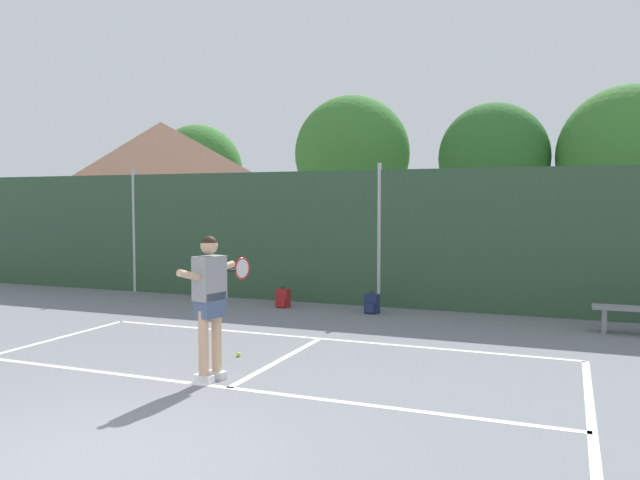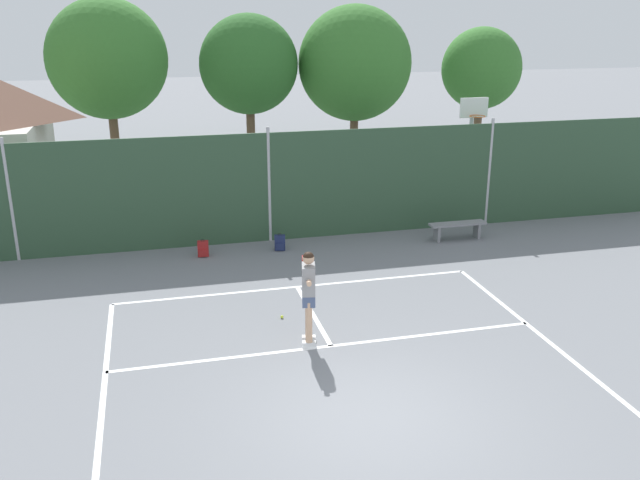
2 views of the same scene
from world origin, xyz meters
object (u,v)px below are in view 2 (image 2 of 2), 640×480
Objects in this scene: tennis_ball at (282,317)px; courtside_bench at (457,227)px; backpack_red at (203,249)px; basketball_hoop at (471,138)px; tennis_player at (308,289)px; backpack_navy at (280,243)px.

tennis_ball is 0.04× the size of courtside_bench.
backpack_red is 0.29× the size of courtside_bench.
basketball_hoop is 10.47m from tennis_player.
basketball_hoop is 53.79× the size of tennis_ball.
backpack_red and backpack_navy have the same top height.
backpack_navy reaches higher than tennis_ball.
tennis_ball is 4.28m from backpack_navy.
backpack_red is (-1.25, 4.21, 0.16)m from tennis_ball.
tennis_player is 1.66m from tennis_ball.
courtside_bench is (5.71, 3.90, 0.33)m from tennis_ball.
courtside_bench reaches higher than backpack_navy.
courtside_bench reaches higher than tennis_ball.
tennis_player is 4.01× the size of backpack_navy.
tennis_ball is (-7.24, -6.50, -2.28)m from basketball_hoop.
tennis_ball is 6.92m from courtside_bench.
backpack_red is (-8.48, -2.29, -2.12)m from basketball_hoop.
tennis_player is at bearing -131.98° from basketball_hoop.
backpack_red is 2.01m from backpack_navy.
backpack_navy is at bearing 176.41° from courtside_bench.
courtside_bench is (6.95, -0.31, 0.17)m from backpack_red.
backpack_red is at bearing 106.49° from tennis_ball.
courtside_bench is (4.94, -0.31, 0.17)m from backpack_navy.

